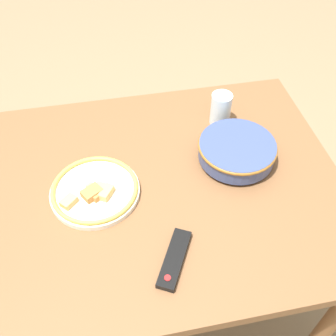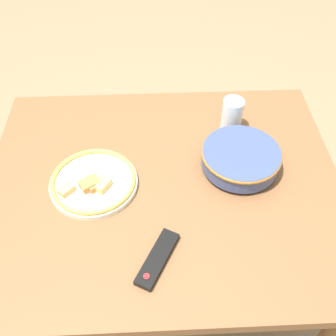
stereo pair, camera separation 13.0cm
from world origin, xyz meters
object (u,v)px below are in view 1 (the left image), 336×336
food_plate (95,190)px  tv_remote (174,259)px  noodle_bowl (237,150)px  drinking_glass (221,109)px

food_plate → tv_remote: (-0.20, 0.29, -0.01)m
noodle_bowl → tv_remote: size_ratio=1.42×
tv_remote → drinking_glass: drinking_glass is taller
drinking_glass → food_plate: bearing=27.9°
noodle_bowl → tv_remote: 0.45m
tv_remote → noodle_bowl: bearing=-101.9°
tv_remote → drinking_glass: size_ratio=1.51×
food_plate → drinking_glass: drinking_glass is taller
noodle_bowl → drinking_glass: 0.20m
noodle_bowl → drinking_glass: (-0.00, -0.20, 0.02)m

